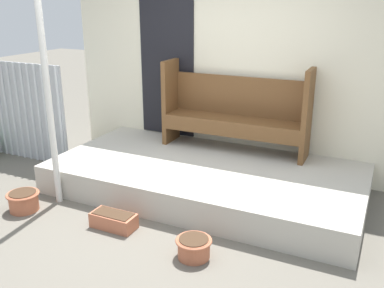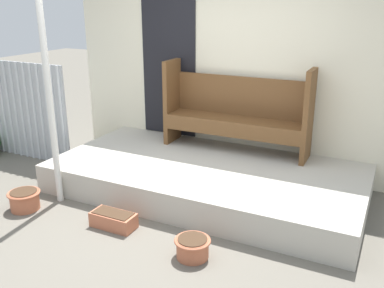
# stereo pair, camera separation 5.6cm
# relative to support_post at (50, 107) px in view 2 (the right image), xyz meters

# --- Properties ---
(ground_plane) EXTENTS (24.00, 24.00, 0.00)m
(ground_plane) POSITION_rel_support_post_xyz_m (1.25, 0.06, -1.09)
(ground_plane) COLOR #666056
(porch_slab) EXTENTS (3.55, 1.78, 0.33)m
(porch_slab) POSITION_rel_support_post_xyz_m (1.38, 0.95, -0.92)
(porch_slab) COLOR #B7B2A5
(porch_slab) RESTS_ON ground_plane
(house_wall) EXTENTS (4.75, 0.08, 2.60)m
(house_wall) POSITION_rel_support_post_xyz_m (1.34, 1.87, 0.21)
(house_wall) COLOR beige
(house_wall) RESTS_ON ground_plane
(support_post) EXTENTS (0.07, 0.07, 2.18)m
(support_post) POSITION_rel_support_post_xyz_m (0.00, 0.00, 0.00)
(support_post) COLOR silver
(support_post) RESTS_ON ground_plane
(bench) EXTENTS (1.84, 0.42, 1.09)m
(bench) POSITION_rel_support_post_xyz_m (1.48, 1.63, -0.23)
(bench) COLOR brown
(bench) RESTS_ON porch_slab
(flower_pot_left) EXTENTS (0.35, 0.35, 0.21)m
(flower_pot_left) POSITION_rel_support_post_xyz_m (-0.19, -0.33, -0.97)
(flower_pot_left) COLOR #B26042
(flower_pot_left) RESTS_ON ground_plane
(flower_pot_middle) EXTENTS (0.32, 0.32, 0.19)m
(flower_pot_middle) POSITION_rel_support_post_xyz_m (1.84, -0.34, -0.99)
(flower_pot_middle) COLOR #B26042
(flower_pot_middle) RESTS_ON ground_plane
(planter_box_rect) EXTENTS (0.45, 0.21, 0.16)m
(planter_box_rect) POSITION_rel_support_post_xyz_m (0.90, -0.22, -1.01)
(planter_box_rect) COLOR #B76647
(planter_box_rect) RESTS_ON ground_plane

